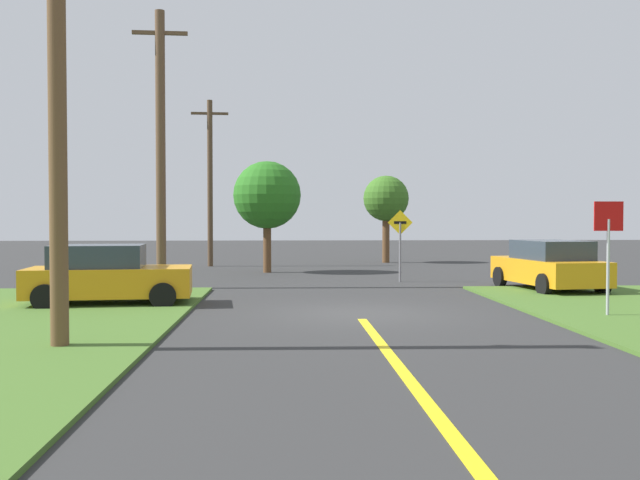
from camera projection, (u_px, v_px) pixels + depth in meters
name	position (u px, v px, depth m)	size (l,w,h in m)	color
ground_plane	(358.00, 314.00, 17.24)	(120.00, 120.00, 0.00)	#2F2F2F
lane_stripe_center	(421.00, 394.00, 9.25)	(0.20, 14.00, 0.01)	yellow
stop_sign	(608.00, 237.00, 16.35)	(0.68, 0.07, 2.71)	#9EA0A8
parked_car_near_building	(107.00, 275.00, 18.78)	(4.40, 2.44, 1.62)	orange
car_on_crossroad	(549.00, 266.00, 22.72)	(2.64, 4.64, 1.62)	orange
utility_pole_near	(57.00, 98.00, 12.33)	(1.79, 0.48, 8.61)	brown
utility_pole_mid	(161.00, 147.00, 23.40)	(1.80, 0.32, 9.16)	brown
utility_pole_far	(210.00, 180.00, 34.52)	(1.80, 0.26, 8.09)	#503B28
direction_sign	(400.00, 237.00, 25.90)	(0.90, 0.16, 2.63)	slate
oak_tree_left	(386.00, 199.00, 37.48)	(2.41, 2.41, 4.61)	brown
pine_tree_center	(267.00, 196.00, 30.48)	(2.91, 2.91, 4.80)	brown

